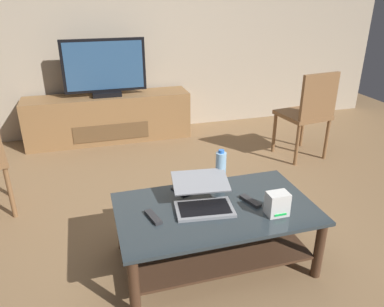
{
  "coord_description": "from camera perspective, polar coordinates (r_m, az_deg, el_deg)",
  "views": [
    {
      "loc": [
        -0.68,
        -2.11,
        1.64
      ],
      "look_at": [
        0.0,
        0.24,
        0.56
      ],
      "focal_mm": 34.87,
      "sensor_mm": 36.0,
      "label": 1
    }
  ],
  "objects": [
    {
      "name": "tv_remote",
      "position": [
        2.22,
        -5.95,
        -9.65
      ],
      "size": [
        0.08,
        0.17,
        0.02
      ],
      "primitive_type": "cube",
      "rotation": [
        0.0,
        0.0,
        0.24
      ],
      "color": "#2D2D30",
      "rests_on": "coffee_table"
    },
    {
      "name": "cell_phone",
      "position": [
        2.48,
        -1.65,
        -5.77
      ],
      "size": [
        0.12,
        0.16,
        0.01
      ],
      "primitive_type": "cube",
      "rotation": [
        0.0,
        0.0,
        0.4
      ],
      "color": "black",
      "rests_on": "coffee_table"
    },
    {
      "name": "media_cabinet",
      "position": [
        4.46,
        -12.56,
        5.36
      ],
      "size": [
        1.86,
        0.41,
        0.54
      ],
      "color": "olive",
      "rests_on": "ground"
    },
    {
      "name": "back_wall",
      "position": [
        4.62,
        -8.33,
        20.63
      ],
      "size": [
        6.4,
        0.12,
        2.8
      ],
      "primitive_type": "cube",
      "color": "#B2A38C",
      "rests_on": "ground"
    },
    {
      "name": "laptop",
      "position": [
        2.3,
        1.66,
        -6.75
      ],
      "size": [
        0.39,
        0.4,
        0.16
      ],
      "color": "gray",
      "rests_on": "coffee_table"
    },
    {
      "name": "coffee_table",
      "position": [
        2.39,
        3.55,
        -10.74
      ],
      "size": [
        1.21,
        0.71,
        0.41
      ],
      "color": "#2D383D",
      "rests_on": "ground"
    },
    {
      "name": "router_box",
      "position": [
        2.27,
        12.93,
        -7.51
      ],
      "size": [
        0.13,
        0.1,
        0.14
      ],
      "color": "white",
      "rests_on": "coffee_table"
    },
    {
      "name": "television",
      "position": [
        4.3,
        -13.22,
        12.47
      ],
      "size": [
        0.9,
        0.2,
        0.62
      ],
      "color": "black",
      "rests_on": "media_cabinet"
    },
    {
      "name": "water_bottle_near",
      "position": [
        2.47,
        4.41,
        -2.56
      ],
      "size": [
        0.07,
        0.07,
        0.28
      ],
      "color": "#99C6E5",
      "rests_on": "coffee_table"
    },
    {
      "name": "soundbar_remote",
      "position": [
        2.39,
        8.92,
        -7.18
      ],
      "size": [
        0.09,
        0.17,
        0.02
      ],
      "primitive_type": "cube",
      "rotation": [
        0.0,
        0.0,
        0.31
      ],
      "color": "#2D2D30",
      "rests_on": "coffee_table"
    },
    {
      "name": "dining_chair",
      "position": [
        3.95,
        17.41,
        6.23
      ],
      "size": [
        0.5,
        0.5,
        0.92
      ],
      "color": "brown",
      "rests_on": "ground"
    },
    {
      "name": "ground_plane",
      "position": [
        2.75,
        1.36,
        -12.69
      ],
      "size": [
        7.68,
        7.68,
        0.0
      ],
      "primitive_type": "plane",
      "color": "olive"
    }
  ]
}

